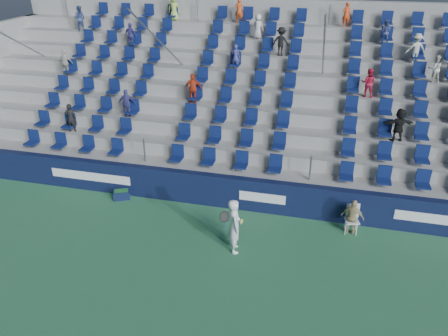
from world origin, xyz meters
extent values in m
plane|color=#32744A|center=(0.00, 0.00, 0.00)|extent=(70.00, 70.00, 0.00)
cube|color=#0F173A|center=(0.00, 3.15, 0.60)|extent=(24.00, 0.30, 1.20)
cube|color=white|center=(-5.00, 2.99, 0.62)|extent=(3.20, 0.02, 0.34)
cube|color=white|center=(1.50, 2.99, 0.62)|extent=(1.60, 0.02, 0.34)
cube|color=white|center=(7.00, 2.99, 0.62)|extent=(2.40, 0.02, 0.34)
cube|color=#9A9A95|center=(0.00, 3.72, 0.60)|extent=(24.00, 0.85, 1.20)
cube|color=#9A9A95|center=(0.00, 4.57, 0.85)|extent=(24.00, 0.85, 1.70)
cube|color=#9A9A95|center=(0.00, 5.42, 1.10)|extent=(24.00, 0.85, 2.20)
cube|color=#9A9A95|center=(0.00, 6.28, 1.35)|extent=(24.00, 0.85, 2.70)
cube|color=#9A9A95|center=(0.00, 7.12, 1.60)|extent=(24.00, 0.85, 3.20)
cube|color=#9A9A95|center=(0.00, 7.97, 1.85)|extent=(24.00, 0.85, 3.70)
cube|color=#9A9A95|center=(0.00, 8.82, 2.10)|extent=(24.00, 0.85, 4.20)
cube|color=#9A9A95|center=(0.00, 9.68, 2.35)|extent=(24.00, 0.85, 4.70)
cube|color=#9A9A95|center=(0.00, 10.52, 2.60)|extent=(24.00, 0.85, 5.20)
cube|color=#9A9A95|center=(0.00, 11.20, 3.10)|extent=(24.00, 0.50, 6.20)
cube|color=#0D1B4F|center=(0.00, 3.72, 1.55)|extent=(16.05, 0.50, 0.70)
cube|color=#0D1B4F|center=(0.00, 4.57, 2.05)|extent=(16.05, 0.50, 0.70)
cube|color=#0D1B4F|center=(0.00, 5.42, 2.55)|extent=(16.05, 0.50, 0.70)
cube|color=#0D1B4F|center=(0.00, 6.28, 3.05)|extent=(16.05, 0.50, 0.70)
cube|color=#0D1B4F|center=(0.00, 7.12, 3.55)|extent=(16.05, 0.50, 0.70)
cube|color=#0D1B4F|center=(0.00, 7.97, 4.05)|extent=(16.05, 0.50, 0.70)
cube|color=#0D1B4F|center=(0.00, 8.82, 4.55)|extent=(16.05, 0.50, 0.70)
cube|color=#0D1B4F|center=(0.00, 9.68, 5.05)|extent=(16.05, 0.50, 0.70)
cube|color=#0D1B4F|center=(0.00, 10.52, 5.55)|extent=(16.05, 0.50, 0.70)
cylinder|color=gray|center=(-3.00, 7.12, 4.35)|extent=(0.06, 7.68, 4.55)
cylinder|color=gray|center=(3.00, 7.12, 4.35)|extent=(0.06, 7.68, 4.55)
cylinder|color=gray|center=(-9.80, 7.12, 4.35)|extent=(0.06, 7.68, 4.55)
imported|color=#3C3A7F|center=(-4.40, 5.38, 2.76)|extent=(0.71, 0.46, 1.12)
imported|color=black|center=(5.81, 5.38, 2.79)|extent=(1.14, 0.66, 1.17)
imported|color=#DD441A|center=(3.70, 10.47, 5.71)|extent=(0.42, 0.32, 1.01)
imported|color=silver|center=(7.12, 7.92, 4.20)|extent=(0.54, 0.45, 1.01)
imported|color=black|center=(1.18, 8.77, 4.78)|extent=(0.83, 0.59, 1.17)
imported|color=#39447E|center=(5.30, 9.62, 5.20)|extent=(0.54, 0.46, 0.99)
imported|color=#3C3F84|center=(-0.57, 7.92, 4.23)|extent=(0.41, 0.29, 1.05)
imported|color=red|center=(-1.90, 6.23, 3.29)|extent=(0.75, 0.49, 1.18)
imported|color=#E34C1A|center=(-0.98, 10.47, 5.74)|extent=(0.41, 0.29, 1.08)
imported|color=#A5C74F|center=(-4.09, 10.47, 5.75)|extent=(0.57, 0.40, 1.11)
imported|color=beige|center=(-7.99, 7.08, 3.75)|extent=(0.69, 0.38, 1.11)
imported|color=silver|center=(0.04, 9.62, 5.21)|extent=(0.58, 0.48, 1.03)
imported|color=beige|center=(6.46, 8.77, 4.76)|extent=(0.80, 0.56, 1.13)
imported|color=black|center=(-6.46, 4.52, 2.27)|extent=(0.47, 0.37, 1.14)
imported|color=#3A4B7F|center=(-8.54, 9.62, 5.27)|extent=(0.60, 0.49, 1.14)
imported|color=#43408E|center=(-5.58, 8.77, 4.75)|extent=(0.68, 0.40, 1.10)
imported|color=red|center=(4.73, 7.08, 3.74)|extent=(0.56, 0.46, 1.08)
imported|color=white|center=(1.03, 0.74, 0.89)|extent=(0.61, 0.75, 1.77)
cylinder|color=navy|center=(0.78, 0.49, 1.02)|extent=(0.03, 0.03, 0.28)
torus|color=black|center=(0.78, 0.49, 1.32)|extent=(0.30, 0.17, 0.28)
plane|color=#262626|center=(0.78, 0.49, 1.32)|extent=(0.30, 0.16, 0.29)
sphere|color=yellow|center=(1.28, 0.54, 1.18)|extent=(0.07, 0.07, 0.07)
sphere|color=yellow|center=(1.28, 0.60, 1.21)|extent=(0.07, 0.07, 0.07)
cube|color=white|center=(4.49, 2.55, 0.44)|extent=(0.52, 0.52, 0.04)
cube|color=white|center=(4.49, 2.75, 0.70)|extent=(0.42, 0.15, 0.52)
cylinder|color=white|center=(4.32, 2.38, 0.21)|extent=(0.03, 0.03, 0.42)
cylinder|color=white|center=(4.66, 2.38, 0.21)|extent=(0.03, 0.03, 0.42)
cylinder|color=white|center=(4.32, 2.72, 0.21)|extent=(0.03, 0.03, 0.42)
cylinder|color=white|center=(4.66, 2.72, 0.21)|extent=(0.03, 0.03, 0.42)
imported|color=tan|center=(4.49, 2.50, 0.61)|extent=(0.76, 0.44, 1.22)
cube|color=#0F193A|center=(-3.66, 2.75, 0.16)|extent=(0.70, 0.59, 0.32)
cube|color=#1E662D|center=(-3.66, 2.75, 0.24)|extent=(0.56, 0.45, 0.19)
camera|label=1|loc=(3.30, -9.81, 8.28)|focal=35.00mm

